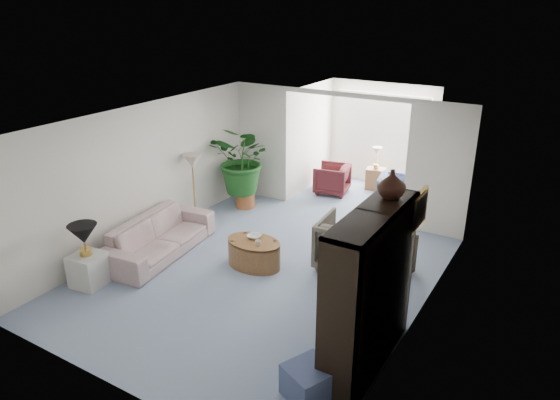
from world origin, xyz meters
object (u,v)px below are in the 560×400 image
Objects in this scene: coffee_cup at (258,243)px; coffee_bowl at (254,236)px; cabinet_urn at (392,184)px; end_table at (89,270)px; sunroom_chair_maroon at (332,179)px; floor_lamp at (192,161)px; sofa at (159,236)px; table_lamp at (83,234)px; side_table_dark at (395,252)px; framed_picture at (420,210)px; plant_pot at (245,200)px; sunroom_table at (375,179)px; wingback_chair at (348,243)px; ottoman at (309,382)px; coffee_table at (254,253)px; sunroom_chair_blue at (396,191)px; entertainment_cabinet at (369,290)px.

coffee_bowl is at bearing 135.00° from coffee_cup.
cabinet_urn is (2.55, -0.90, 1.67)m from coffee_bowl.
sunroom_chair_maroon is at bearing 75.50° from end_table.
cabinet_urn is (4.52, -1.71, 0.90)m from floor_lamp.
sofa is at bearing -167.87° from coffee_cup.
table_lamp is 0.68× the size of side_table_dark.
framed_picture is at bearing 18.36° from end_table.
plant_pot is 0.80× the size of sunroom_table.
side_table_dark is at bearing -161.25° from wingback_chair.
table_lamp reaches higher than ottoman.
framed_picture reaches higher than coffee_table.
sunroom_table reaches higher than coffee_table.
floor_lamp is at bearing -110.41° from plant_pot.
coffee_cup is at bearing 163.52° from cabinet_urn.
ottoman is 6.97m from sunroom_table.
wingback_chair reaches higher than coffee_cup.
table_lamp is 0.47× the size of wingback_chair.
table_lamp is 0.60× the size of sunroom_chair_blue.
ottoman is (-0.29, -0.91, -0.80)m from entertainment_cabinet.
entertainment_cabinet reaches higher than framed_picture.
coffee_bowl is 0.25× the size of wingback_chair.
side_table_dark is 2.49m from entertainment_cabinet.
table_lamp is 6.75m from sunroom_table.
end_table is 2.22× the size of coffee_bowl.
coffee_table is at bearing 146.31° from coffee_cup.
coffee_cup is at bearing -148.73° from side_table_dark.
floor_lamp is at bearing 165.47° from framed_picture.
side_table_dark is 1.62× the size of plant_pot.
side_table_dark reaches higher than coffee_cup.
coffee_table is at bearing -51.99° from plant_pot.
ottoman is at bearing -120.94° from sofa.
side_table_dark is (0.70, 0.30, -0.11)m from wingback_chair.
entertainment_cabinet is (4.14, -0.81, 0.66)m from sofa.
sunroom_chair_maroon reaches higher than plant_pot.
table_lamp reaches higher than coffee_table.
sofa is at bearing -177.80° from framed_picture.
sunroom_chair_blue is at bearing 73.58° from coffee_table.
cabinet_urn is at bearing -20.73° from floor_lamp.
end_table is at bearing -25.26° from sunroom_chair_maroon.
coffee_table is 1.01× the size of wingback_chair.
plant_pot is (-1.75, 2.14, -0.33)m from coffee_cup.
coffee_bowl is at bearing 171.49° from framed_picture.
sunroom_table is at bearing 111.96° from cabinet_urn.
floor_lamp is at bearing 93.74° from table_lamp.
table_lamp is 0.88× the size of sunroom_table.
entertainment_cabinet is at bearing 114.80° from wingback_chair.
table_lamp reaches higher than side_table_dark.
cabinet_urn is at bearing -16.48° from coffee_cup.
sunroom_chair_blue is at bearing 62.24° from end_table.
coffee_bowl is 0.67× the size of cabinet_urn.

